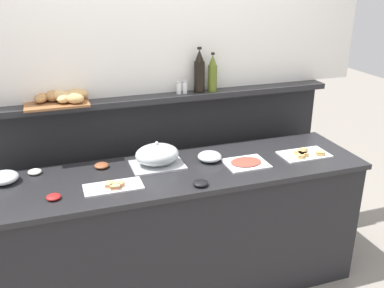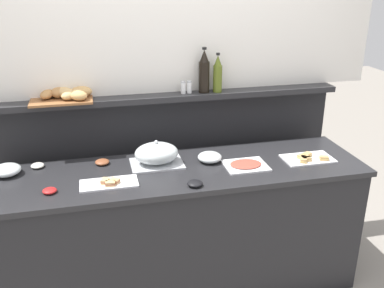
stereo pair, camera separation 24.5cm
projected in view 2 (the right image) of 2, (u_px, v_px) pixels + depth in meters
The scene contains 18 objects.
ground_plane at pixel (167, 239), 3.65m from camera, with size 12.00×12.00×0.00m, color gray.
buffet_counter at pixel (182, 230), 2.93m from camera, with size 2.40×0.65×0.92m.
back_ledge_unit at pixel (168, 170), 3.30m from camera, with size 2.51×0.22×1.30m.
sandwich_platter_side at pixel (109, 183), 2.56m from camera, with size 0.34×0.16×0.04m.
sandwich_platter_rear at pixel (308, 158), 2.90m from camera, with size 0.34×0.20×0.04m.
cold_cuts_platter at pixel (246, 165), 2.80m from camera, with size 0.27×0.23×0.02m.
serving_cloche at pixel (157, 154), 2.80m from camera, with size 0.34×0.24×0.17m.
glass_bowl_large at pixel (7, 170), 2.67m from camera, with size 0.17×0.17×0.07m.
glass_bowl_medium at pixel (210, 157), 2.86m from camera, with size 0.16×0.16×0.06m.
condiment_bowl_teal at pixel (102, 162), 2.83m from camera, with size 0.09×0.09×0.03m, color brown.
condiment_bowl_red at pixel (38, 166), 2.78m from camera, with size 0.08×0.08×0.03m, color silver.
condiment_bowl_cream at pixel (195, 183), 2.54m from camera, with size 0.09×0.09×0.03m, color black.
condiment_bowl_dark at pixel (50, 191), 2.46m from camera, with size 0.08×0.08×0.03m, color red.
wine_bottle_dark at pixel (204, 72), 3.01m from camera, with size 0.08×0.08×0.32m.
olive_oil_bottle at pixel (218, 75), 3.02m from camera, with size 0.06×0.06×0.28m.
salt_shaker at pixel (183, 87), 3.01m from camera, with size 0.03×0.03×0.09m.
pepper_shaker at pixel (189, 87), 3.02m from camera, with size 0.03×0.03×0.09m.
bread_basket at pixel (67, 95), 2.85m from camera, with size 0.41×0.26×0.08m.
Camera 2 is at (-0.51, -2.45, 2.09)m, focal length 40.38 mm.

